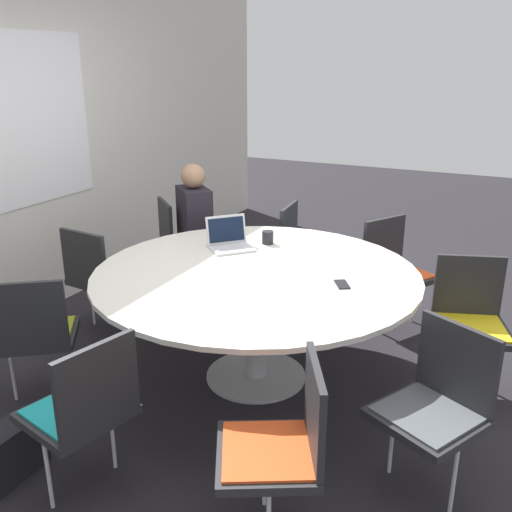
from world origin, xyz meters
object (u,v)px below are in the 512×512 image
object	(u,v)px
chair_3	(84,405)
cell_phone	(342,284)
handbag	(10,453)
coffee_cup	(268,237)
chair_0	(181,239)
chair_4	(283,440)
chair_8	(303,246)
chair_5	(437,400)
chair_1	(99,273)
chair_7	(394,265)
chair_6	(470,315)
chair_2	(35,329)
laptop	(229,240)
person_0	(196,223)

from	to	relation	value
chair_3	cell_phone	xyz separation A→B (m)	(1.32, -0.79, 0.25)
handbag	coffee_cup	bearing A→B (deg)	-14.92
chair_0	chair_4	xyz separation A→B (m)	(-2.19, -1.93, 0.00)
chair_0	chair_8	world-z (taller)	same
chair_5	coffee_cup	world-z (taller)	chair_5
coffee_cup	chair_1	bearing A→B (deg)	112.48
chair_5	chair_7	xyz separation A→B (m)	(1.74, 0.60, 0.00)
chair_0	chair_6	bearing A→B (deg)	29.61
chair_4	chair_7	world-z (taller)	same
chair_4	chair_6	size ratio (longest dim) A/B	1.00
cell_phone	chair_5	bearing A→B (deg)	-131.16
chair_4	chair_2	bearing A→B (deg)	52.09
chair_6	cell_phone	world-z (taller)	chair_6
chair_3	chair_0	bearing A→B (deg)	36.56
laptop	chair_4	bearing A→B (deg)	-102.28
chair_6	laptop	size ratio (longest dim) A/B	2.22
chair_0	chair_5	distance (m)	2.93
chair_2	person_0	size ratio (longest dim) A/B	0.71
chair_5	chair_0	bearing A→B (deg)	-5.40
chair_4	laptop	distance (m)	1.84
chair_6	chair_8	size ratio (longest dim) A/B	1.00
chair_0	chair_5	bearing A→B (deg)	9.17
chair_0	chair_6	size ratio (longest dim) A/B	1.00
chair_3	chair_5	distance (m)	1.63
chair_0	laptop	size ratio (longest dim) A/B	2.22
cell_phone	chair_0	bearing A→B (deg)	60.22
coffee_cup	cell_phone	bearing A→B (deg)	-126.12
chair_0	chair_3	distance (m)	2.56
cell_phone	handbag	xyz separation A→B (m)	(-1.41, 1.24, -0.61)
chair_7	chair_6	bearing A→B (deg)	72.23
coffee_cup	cell_phone	distance (m)	0.89
chair_3	chair_6	bearing A→B (deg)	-26.16
chair_3	chair_7	bearing A→B (deg)	-5.47
person_0	chair_5	bearing A→B (deg)	8.25
chair_7	handbag	distance (m)	2.90
chair_0	chair_7	size ratio (longest dim) A/B	1.00
handbag	chair_0	bearing A→B (deg)	12.97
coffee_cup	person_0	bearing A→B (deg)	64.53
chair_6	handbag	world-z (taller)	chair_6
chair_4	coffee_cup	bearing A→B (deg)	-1.05
chair_1	person_0	distance (m)	0.95
chair_0	chair_8	xyz separation A→B (m)	(0.27, -1.05, 0.00)
chair_1	chair_7	xyz separation A→B (m)	(1.12, -1.94, 0.00)
person_0	laptop	bearing A→B (deg)	-0.95
chair_5	chair_8	xyz separation A→B (m)	(1.87, 1.40, 0.00)
chair_4	chair_5	world-z (taller)	same
chair_6	person_0	distance (m)	2.31
chair_4	chair_6	bearing A→B (deg)	-46.78
chair_1	chair_2	bearing A→B (deg)	-66.14
chair_7	cell_phone	distance (m)	1.20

